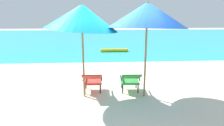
{
  "coord_description": "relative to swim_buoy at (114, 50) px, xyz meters",
  "views": [
    {
      "loc": [
        -0.38,
        -5.53,
        2.25
      ],
      "look_at": [
        0.0,
        0.5,
        0.75
      ],
      "focal_mm": 32.81,
      "sensor_mm": 36.0,
      "label": 1
    }
  ],
  "objects": [
    {
      "name": "swim_buoy",
      "position": [
        0.0,
        0.0,
        0.0
      ],
      "size": [
        1.6,
        0.18,
        0.18
      ],
      "primitive_type": "cylinder",
      "rotation": [
        0.0,
        1.57,
        0.0
      ],
      "color": "yellow",
      "rests_on": "ocean_band"
    },
    {
      "name": "ocean_band",
      "position": [
        -0.5,
        6.41,
        -0.09
      ],
      "size": [
        40.0,
        18.0,
        0.01
      ],
      "primitive_type": "cube",
      "color": "#28B2B7",
      "rests_on": "ground_plane"
    },
    {
      "name": "lounge_chair_right",
      "position": [
        -0.01,
        -6.31,
        0.31
      ],
      "size": [
        0.58,
        0.9,
        0.68
      ],
      "color": "#338E3D",
      "rests_on": "ground_plane"
    },
    {
      "name": "ground_plane",
      "position": [
        -0.5,
        -2.24,
        -0.1
      ],
      "size": [
        40.0,
        40.0,
        0.0
      ],
      "primitive_type": "plane",
      "color": "beige"
    },
    {
      "name": "beach_umbrella_left",
      "position": [
        -1.31,
        -6.48,
        2.04
      ],
      "size": [
        2.02,
        1.99,
        2.52
      ],
      "color": "olive",
      "rests_on": "ground_plane"
    },
    {
      "name": "lounge_chair_left",
      "position": [
        -1.09,
        -6.26,
        0.31
      ],
      "size": [
        0.56,
        0.88,
        0.68
      ],
      "color": "red",
      "rests_on": "ground_plane"
    },
    {
      "name": "beach_umbrella_right",
      "position": [
        0.33,
        -6.57,
        2.08
      ],
      "size": [
        2.55,
        2.58,
        2.59
      ],
      "color": "olive",
      "rests_on": "ground_plane"
    }
  ]
}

